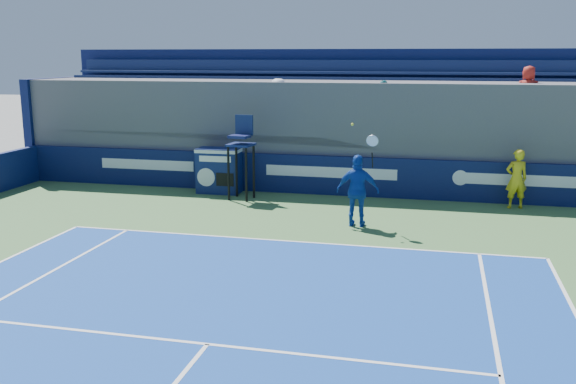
% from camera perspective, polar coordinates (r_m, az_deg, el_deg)
% --- Properties ---
extents(ball_person, '(0.68, 0.53, 1.66)m').
position_cam_1_polar(ball_person, '(18.78, 19.64, 1.11)').
color(ball_person, yellow).
rests_on(ball_person, apron).
extents(back_hoarding, '(20.40, 0.21, 1.20)m').
position_cam_1_polar(back_hoarding, '(19.51, 3.83, 1.46)').
color(back_hoarding, '#0B1441').
rests_on(back_hoarding, ground).
extents(match_clock, '(1.33, 0.75, 1.40)m').
position_cam_1_polar(match_clock, '(19.84, -6.15, 2.01)').
color(match_clock, '#0F1B4F').
rests_on(match_clock, ground).
extents(umpire_chair, '(0.77, 0.77, 2.48)m').
position_cam_1_polar(umpire_chair, '(18.79, -4.17, 3.92)').
color(umpire_chair, black).
rests_on(umpire_chair, ground).
extents(tennis_player, '(1.05, 0.44, 2.57)m').
position_cam_1_polar(tennis_player, '(15.87, 6.23, 0.12)').
color(tennis_player, '#133D9C').
rests_on(tennis_player, apron).
extents(stadium_seating, '(21.00, 4.05, 4.40)m').
position_cam_1_polar(stadium_seating, '(21.34, 4.83, 5.70)').
color(stadium_seating, '#4C4C51').
rests_on(stadium_seating, ground).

